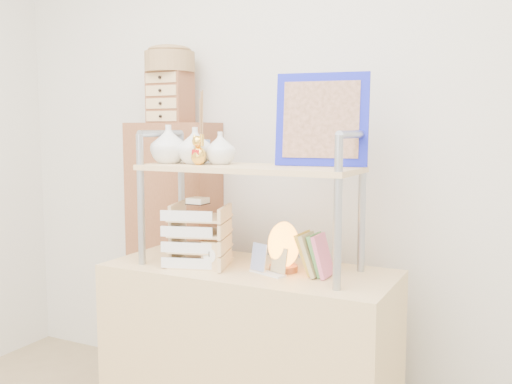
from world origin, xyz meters
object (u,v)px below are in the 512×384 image
desk (249,355)px  letter_tray (199,238)px  cabinet (175,253)px  salt_lamp (284,246)px

desk → letter_tray: bearing=-165.1°
desk → cabinet: cabinet is taller
letter_tray → salt_lamp: 0.37m
cabinet → salt_lamp: bearing=-26.4°
cabinet → letter_tray: cabinet is taller
desk → cabinet: (-0.62, 0.37, 0.30)m
letter_tray → salt_lamp: letter_tray is taller
desk → cabinet: size_ratio=0.89×
desk → letter_tray: size_ratio=4.19×
cabinet → salt_lamp: size_ratio=6.69×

